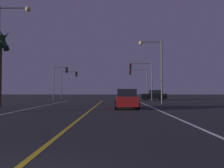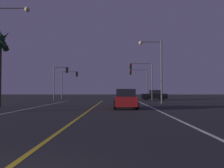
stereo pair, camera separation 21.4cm
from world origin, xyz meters
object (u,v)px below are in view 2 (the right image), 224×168
Objects in this scene: traffic_light_far_left at (70,78)px; traffic_light_near_right at (141,73)px; palm_tree_left_mid at (0,45)px; traffic_light_far_right at (139,77)px; traffic_light_near_left at (61,76)px; street_lamp_right_far at (156,63)px; street_lamp_left_mid at (5,44)px; car_crossing_side at (154,95)px; car_lead_same_lane at (125,99)px.

traffic_light_near_right is at bearing -23.55° from traffic_light_far_left.
traffic_light_far_right is at bearing 53.33° from palm_tree_left_mid.
street_lamp_right_far reaches higher than traffic_light_near_left.
traffic_light_far_left is at bearing 88.68° from street_lamp_left_mid.
car_lead_same_lane is at bearing 73.54° from car_crossing_side.
street_lamp_right_far is 1.00× the size of palm_tree_left_mid.
street_lamp_left_mid is 1.12× the size of street_lamp_right_far.
traffic_light_far_left is at bearing -23.55° from traffic_light_near_right.
palm_tree_left_mid reaches higher than traffic_light_near_left.
palm_tree_left_mid is at bearing 44.78° from traffic_light_near_right.
traffic_light_far_left is 20.01m from street_lamp_right_far.
traffic_light_near_right is 5.51m from traffic_light_far_right.
car_lead_same_lane is at bearing -67.26° from traffic_light_far_left.
traffic_light_far_left is 0.61× the size of street_lamp_left_mid.
car_lead_same_lane is 0.57× the size of street_lamp_right_far.
traffic_light_near_left is at bearing 30.01° from car_lead_same_lane.
traffic_light_near_right is (-2.37, -2.15, 3.62)m from car_crossing_side.
car_crossing_side is at bearing 124.01° from traffic_light_far_right.
street_lamp_left_mid is 16.53m from street_lamp_right_far.
street_lamp_right_far is at bearing -48.21° from traffic_light_far_left.
car_crossing_side is at bearing 7.98° from traffic_light_near_left.
traffic_light_near_left is (-15.35, -2.15, 3.16)m from car_crossing_side.
traffic_light_near_right is 1.09× the size of traffic_light_far_right.
street_lamp_left_mid is at bearing 52.90° from car_crossing_side.
street_lamp_right_far is (13.68, -9.40, 0.91)m from traffic_light_near_left.
traffic_light_far_right is 0.65× the size of street_lamp_left_mid.
street_lamp_right_far is (0.59, -14.90, 0.80)m from traffic_light_far_right.
traffic_light_near_left is at bearing 22.78° from traffic_light_far_right.
traffic_light_near_left is 1.05× the size of traffic_light_far_left.
car_crossing_side is 0.79× the size of traffic_light_near_left.
traffic_light_far_right is (-2.26, 3.35, 3.27)m from car_crossing_side.
traffic_light_near_right is 21.58m from palm_tree_left_mid.
car_lead_same_lane is at bearing -8.04° from palm_tree_left_mid.
palm_tree_left_mid is (-2.11, 3.23, 0.55)m from street_lamp_left_mid.
traffic_light_far_right is 0.72× the size of palm_tree_left_mid.
car_crossing_side is 0.51× the size of street_lamp_left_mid.
traffic_light_near_right reaches higher than car_lead_same_lane.
car_crossing_side is 19.82m from car_lead_same_lane.
car_lead_same_lane is 17.55m from traffic_light_near_right.
traffic_light_far_right is (0.11, 5.50, -0.35)m from traffic_light_near_right.
palm_tree_left_mid is at bearing -98.59° from traffic_light_near_left.
street_lamp_right_far is 17.01m from palm_tree_left_mid.
car_crossing_side is 1.00× the size of car_lead_same_lane.
street_lamp_left_mid reaches higher than traffic_light_near_right.
car_crossing_side is 0.78× the size of traffic_light_far_right.
street_lamp_left_mid reaches higher than palm_tree_left_mid.
car_lead_same_lane is 11.03m from street_lamp_left_mid.
street_lamp_left_mid is (-9.92, -1.53, 4.57)m from car_lead_same_lane.
car_crossing_side is 15.65m from traffic_light_far_left.
traffic_light_near_left is at bearing 0.00° from traffic_light_near_right.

